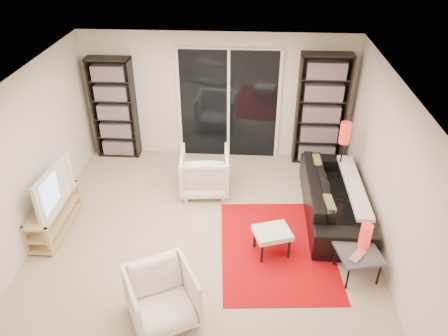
{
  "coord_description": "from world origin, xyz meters",
  "views": [
    {
      "loc": [
        0.59,
        -5.09,
        4.34
      ],
      "look_at": [
        0.25,
        0.3,
        1.0
      ],
      "focal_mm": 35.0,
      "sensor_mm": 36.0,
      "label": 1
    }
  ],
  "objects": [
    {
      "name": "sofa",
      "position": [
        1.98,
        0.62,
        0.33
      ],
      "size": [
        0.91,
        2.29,
        0.67
      ],
      "primitive_type": "imported",
      "rotation": [
        0.0,
        0.0,
        1.56
      ],
      "color": "black",
      "rests_on": "floor"
    },
    {
      "name": "wall_left",
      "position": [
        -2.5,
        0.0,
        1.2
      ],
      "size": [
        0.02,
        5.0,
        2.4
      ],
      "primitive_type": "cube",
      "color": "silver",
      "rests_on": "ground"
    },
    {
      "name": "wall_front",
      "position": [
        0.0,
        -2.5,
        1.2
      ],
      "size": [
        5.0,
        0.02,
        2.4
      ],
      "primitive_type": "cube",
      "color": "silver",
      "rests_on": "ground"
    },
    {
      "name": "ottoman",
      "position": [
        0.97,
        -0.35,
        0.34
      ],
      "size": [
        0.6,
        0.54,
        0.4
      ],
      "color": "silver",
      "rests_on": "floor"
    },
    {
      "name": "armchair_back",
      "position": [
        -0.13,
        1.17,
        0.38
      ],
      "size": [
        0.87,
        0.89,
        0.76
      ],
      "primitive_type": "imported",
      "rotation": [
        0.0,
        0.0,
        3.22
      ],
      "color": "silver",
      "rests_on": "floor"
    },
    {
      "name": "bookshelf_left",
      "position": [
        -1.95,
        2.33,
        0.98
      ],
      "size": [
        0.8,
        0.3,
        1.95
      ],
      "color": "black",
      "rests_on": "ground"
    },
    {
      "name": "laptop",
      "position": [
        2.08,
        -0.82,
        0.41
      ],
      "size": [
        0.34,
        0.35,
        0.02
      ],
      "primitive_type": "imported",
      "rotation": [
        0.0,
        0.0,
        0.89
      ],
      "color": "silver",
      "rests_on": "side_table"
    },
    {
      "name": "tv",
      "position": [
        -2.29,
        -0.03,
        0.79
      ],
      "size": [
        0.24,
        1.03,
        0.59
      ],
      "primitive_type": "imported",
      "rotation": [
        0.0,
        0.0,
        1.47
      ],
      "color": "black",
      "rests_on": "tv_stand"
    },
    {
      "name": "wall_back",
      "position": [
        0.0,
        2.5,
        1.2
      ],
      "size": [
        5.0,
        0.02,
        2.4
      ],
      "primitive_type": "cube",
      "color": "silver",
      "rests_on": "ground"
    },
    {
      "name": "wall_right",
      "position": [
        2.5,
        0.0,
        1.2
      ],
      "size": [
        0.02,
        5.0,
        2.4
      ],
      "primitive_type": "cube",
      "color": "silver",
      "rests_on": "ground"
    },
    {
      "name": "table_lamp",
      "position": [
        2.17,
        -0.58,
        0.57
      ],
      "size": [
        0.15,
        0.15,
        0.35
      ],
      "primitive_type": "cylinder",
      "color": "red",
      "rests_on": "side_table"
    },
    {
      "name": "floor_lamp",
      "position": [
        2.14,
        1.28,
        0.99
      ],
      "size": [
        0.2,
        0.2,
        1.31
      ],
      "color": "black",
      "rests_on": "floor"
    },
    {
      "name": "sliding_door",
      "position": [
        0.2,
        2.46,
        1.05
      ],
      "size": [
        1.92,
        0.08,
        2.16
      ],
      "color": "white",
      "rests_on": "ground"
    },
    {
      "name": "ceiling",
      "position": [
        0.0,
        0.0,
        2.4
      ],
      "size": [
        5.0,
        5.0,
        0.02
      ],
      "primitive_type": "cube",
      "color": "white",
      "rests_on": "wall_back"
    },
    {
      "name": "rug",
      "position": [
        1.06,
        -0.27,
        0.01
      ],
      "size": [
        1.76,
        2.28,
        0.01
      ],
      "primitive_type": "cube",
      "rotation": [
        0.0,
        0.0,
        0.08
      ],
      "color": "#B4050A",
      "rests_on": "floor"
    },
    {
      "name": "armchair_front",
      "position": [
        -0.36,
        -1.58,
        0.35
      ],
      "size": [
        1.03,
        1.03,
        0.7
      ],
      "primitive_type": "imported",
      "rotation": [
        0.0,
        0.0,
        0.48
      ],
      "color": "silver",
      "rests_on": "floor"
    },
    {
      "name": "bookshelf_right",
      "position": [
        1.9,
        2.33,
        1.05
      ],
      "size": [
        0.9,
        0.3,
        2.1
      ],
      "color": "black",
      "rests_on": "ground"
    },
    {
      "name": "side_table",
      "position": [
        2.09,
        -0.71,
        0.36
      ],
      "size": [
        0.64,
        0.64,
        0.4
      ],
      "color": "#424246",
      "rests_on": "floor"
    },
    {
      "name": "floor",
      "position": [
        0.0,
        0.0,
        0.0
      ],
      "size": [
        5.0,
        5.0,
        0.0
      ],
      "primitive_type": "plane",
      "color": "#C6AF94",
      "rests_on": "ground"
    },
    {
      "name": "tv_stand",
      "position": [
        -2.31,
        -0.03,
        0.26
      ],
      "size": [
        0.4,
        1.26,
        0.5
      ],
      "color": "#E0BD7E",
      "rests_on": "floor"
    }
  ]
}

